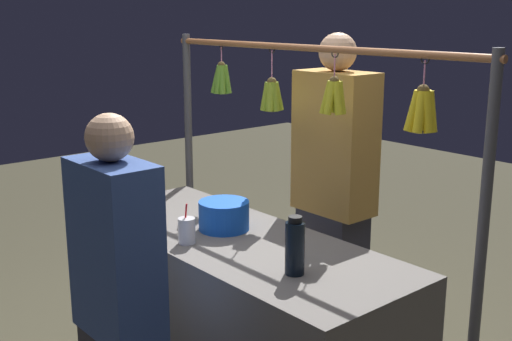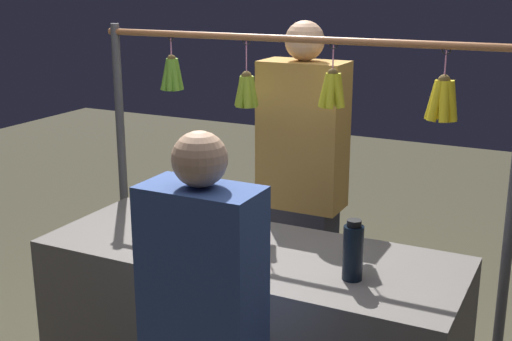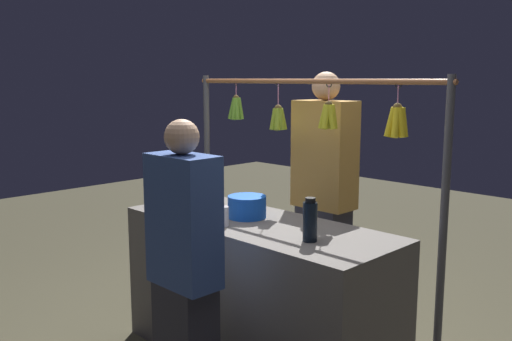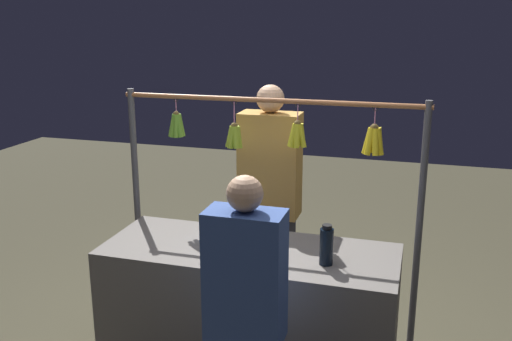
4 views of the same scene
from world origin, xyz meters
name	(u,v)px [view 3 (image 3 of 4)]	position (x,y,z in m)	size (l,w,h in m)	color
market_counter	(257,292)	(0.00, 0.00, 0.44)	(1.78, 0.69, 0.89)	#66605B
display_rack	(308,156)	(-0.03, -0.43, 1.25)	(2.01, 0.14, 1.76)	#4C4C51
water_bottle	(310,221)	(-0.48, 0.09, 1.00)	(0.08, 0.08, 0.24)	black
blue_bucket	(247,207)	(0.13, -0.03, 0.96)	(0.24, 0.24, 0.14)	blue
drink_cup	(222,216)	(0.08, 0.21, 0.95)	(0.08, 0.08, 0.18)	silver
vendor_person	(324,202)	(0.07, -0.73, 0.88)	(0.42, 0.23, 1.79)	#2D2D38
customer_person	(185,279)	(-0.20, 0.71, 0.77)	(0.37, 0.20, 1.55)	#2D2D38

